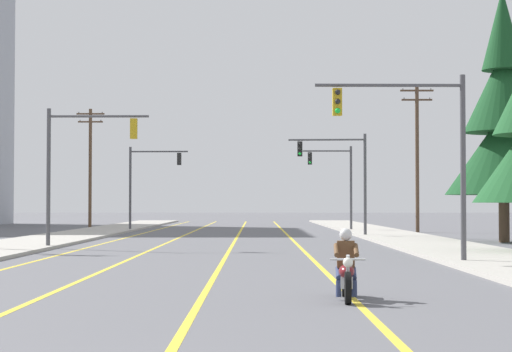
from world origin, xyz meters
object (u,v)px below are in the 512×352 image
Objects in this scene: traffic_signal_near_right at (423,139)px; traffic_signal_mid_right at (346,169)px; utility_pole_right_far at (420,153)px; conifer_tree_right_verge_far at (507,125)px; utility_pole_left_far at (93,164)px; traffic_signal_near_left at (81,156)px; motorcycle_with_rider at (349,271)px; traffic_signal_far_right at (341,176)px; traffic_signal_mid_left at (150,176)px.

traffic_signal_near_right is 24.97m from traffic_signal_mid_right.
utility_pole_right_far is 16.61m from conifer_tree_right_verge_far.
utility_pole_left_far is 0.74× the size of conifer_tree_right_verge_far.
utility_pole_left_far reaches higher than traffic_signal_mid_right.
traffic_signal_near_left is at bearing 141.67° from traffic_signal_near_right.
conifer_tree_right_verge_far is at bearing -84.76° from utility_pole_right_far.
traffic_signal_near_left is at bearing -162.16° from conifer_tree_right_verge_far.
traffic_signal_far_right is at bearing 85.07° from motorcycle_with_rider.
motorcycle_with_rider is 0.35× the size of traffic_signal_near_left.
utility_pole_right_far is at bearing 95.24° from conifer_tree_right_verge_far.
utility_pole_right_far is at bearing -28.41° from traffic_signal_far_right.
utility_pole_left_far is (-5.43, 6.79, 1.17)m from traffic_signal_mid_left.
traffic_signal_far_right is at bearing 86.47° from traffic_signal_mid_right.
traffic_signal_near_right is 0.60× the size of utility_pole_right_far.
utility_pole_right_far is 1.06× the size of utility_pole_left_far.
traffic_signal_near_right is at bearing 72.22° from motorcycle_with_rider.
conifer_tree_right_verge_far reaches higher than traffic_signal_far_right.
utility_pole_right_far is at bearing 80.06° from traffic_signal_near_right.
traffic_signal_near_left and traffic_signal_far_right have the same top height.
utility_pole_right_far reaches higher than traffic_signal_mid_left.
traffic_signal_far_right is at bearing -21.31° from utility_pole_left_far.
traffic_signal_mid_right is (13.14, 14.48, 0.01)m from traffic_signal_near_left.
utility_pole_left_far is at bearing 157.09° from utility_pole_right_far.
utility_pole_right_far is 0.78× the size of conifer_tree_right_verge_far.
traffic_signal_far_right is (13.86, 26.07, -0.06)m from traffic_signal_near_left.
conifer_tree_right_verge_far reaches higher than traffic_signal_near_left.
utility_pole_left_far is (-15.35, 55.13, 4.65)m from motorcycle_with_rider.
traffic_signal_near_left is 0.60× the size of utility_pole_right_far.
motorcycle_with_rider is 36.28m from traffic_signal_mid_right.
traffic_signal_mid_right is at bearing -45.68° from utility_pole_left_far.
traffic_signal_far_right is at bearing -3.26° from traffic_signal_mid_left.
motorcycle_with_rider is 0.35× the size of traffic_signal_mid_right.
motorcycle_with_rider is 0.17× the size of conifer_tree_right_verge_far.
motorcycle_with_rider is at bearing -101.91° from utility_pole_right_far.
utility_pole_right_far is (5.90, 33.69, 1.45)m from traffic_signal_near_right.
utility_pole_right_far reaches higher than traffic_signal_far_right.
traffic_signal_near_left is 0.47× the size of conifer_tree_right_verge_far.
traffic_signal_near_left is at bearing -117.99° from traffic_signal_far_right.
utility_pole_right_far reaches higher than utility_pole_left_far.
utility_pole_right_far is at bearing 50.42° from traffic_signal_near_left.
traffic_signal_mid_left is 14.05m from traffic_signal_far_right.
utility_pole_left_far is (-24.77, 10.46, -0.31)m from utility_pole_right_far.
traffic_signal_mid_left is (-13.44, 37.36, -0.04)m from traffic_signal_near_right.
utility_pole_right_far is at bearing -10.76° from traffic_signal_mid_left.
traffic_signal_mid_right is 11.04m from conifer_tree_right_verge_far.
motorcycle_with_rider is at bearing -107.78° from traffic_signal_near_right.
traffic_signal_far_right is at bearing 151.59° from utility_pole_right_far.
traffic_signal_near_right is at bearing -99.94° from utility_pole_right_far.
traffic_signal_mid_left is 0.60× the size of utility_pole_right_far.
utility_pole_left_far is 37.69m from conifer_tree_right_verge_far.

